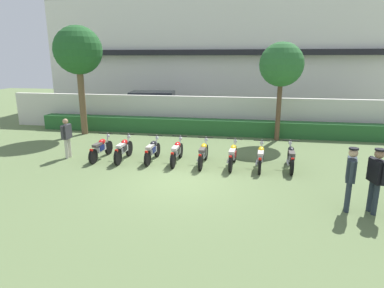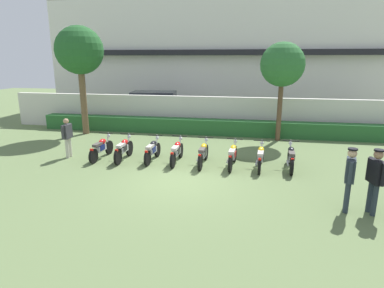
% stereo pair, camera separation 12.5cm
% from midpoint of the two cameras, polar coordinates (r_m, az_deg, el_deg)
% --- Properties ---
extents(ground, '(60.00, 60.00, 0.00)m').
position_cam_midpoint_polar(ground, '(10.93, -1.72, -6.35)').
color(ground, '#607547').
extents(building, '(24.48, 6.50, 8.08)m').
position_cam_midpoint_polar(building, '(25.43, 5.89, 14.86)').
color(building, white).
rests_on(building, ground).
extents(compound_wall, '(23.25, 0.30, 1.92)m').
position_cam_midpoint_polar(compound_wall, '(18.00, 3.49, 5.17)').
color(compound_wall, silver).
rests_on(compound_wall, ground).
extents(hedge_row, '(18.60, 0.70, 0.80)m').
position_cam_midpoint_polar(hedge_row, '(17.42, 3.17, 2.98)').
color(hedge_row, '#28602D').
rests_on(hedge_row, ground).
extents(parked_car, '(4.68, 2.49, 1.89)m').
position_cam_midpoint_polar(parked_car, '(21.07, -6.03, 6.44)').
color(parked_car, silver).
rests_on(parked_car, ground).
extents(tree_near_inspector, '(2.41, 2.41, 5.52)m').
position_cam_midpoint_polar(tree_near_inspector, '(18.11, -18.72, 14.94)').
color(tree_near_inspector, brown).
rests_on(tree_near_inspector, ground).
extents(tree_far_side, '(2.06, 2.06, 4.66)m').
position_cam_midpoint_polar(tree_far_side, '(16.28, 15.63, 13.01)').
color(tree_far_side, brown).
rests_on(tree_far_side, ground).
extents(motorcycle_in_row_0, '(0.60, 1.90, 0.95)m').
position_cam_midpoint_polar(motorcycle_in_row_0, '(13.61, -15.20, -0.66)').
color(motorcycle_in_row_0, black).
rests_on(motorcycle_in_row_0, ground).
extents(motorcycle_in_row_1, '(0.60, 1.87, 0.97)m').
position_cam_midpoint_polar(motorcycle_in_row_1, '(13.19, -11.50, -0.85)').
color(motorcycle_in_row_1, black).
rests_on(motorcycle_in_row_1, ground).
extents(motorcycle_in_row_2, '(0.60, 1.79, 0.95)m').
position_cam_midpoint_polar(motorcycle_in_row_2, '(12.89, -6.60, -1.07)').
color(motorcycle_in_row_2, black).
rests_on(motorcycle_in_row_2, ground).
extents(motorcycle_in_row_3, '(0.60, 1.92, 0.96)m').
position_cam_midpoint_polar(motorcycle_in_row_3, '(12.64, -2.37, -1.29)').
color(motorcycle_in_row_3, black).
rests_on(motorcycle_in_row_3, ground).
extents(motorcycle_in_row_4, '(0.60, 1.95, 0.96)m').
position_cam_midpoint_polar(motorcycle_in_row_4, '(12.38, 2.23, -1.62)').
color(motorcycle_in_row_4, black).
rests_on(motorcycle_in_row_4, ground).
extents(motorcycle_in_row_5, '(0.60, 1.90, 0.97)m').
position_cam_midpoint_polar(motorcycle_in_row_5, '(12.24, 7.35, -1.90)').
color(motorcycle_in_row_5, black).
rests_on(motorcycle_in_row_5, ground).
extents(motorcycle_in_row_6, '(0.60, 1.88, 0.95)m').
position_cam_midpoint_polar(motorcycle_in_row_6, '(12.23, 12.08, -2.19)').
color(motorcycle_in_row_6, black).
rests_on(motorcycle_in_row_6, ground).
extents(motorcycle_in_row_7, '(0.60, 1.91, 0.97)m').
position_cam_midpoint_polar(motorcycle_in_row_7, '(12.39, 17.03, -2.22)').
color(motorcycle_in_row_7, black).
rests_on(motorcycle_in_row_7, ground).
extents(inspector_person, '(0.22, 0.65, 1.60)m').
position_cam_midpoint_polar(inspector_person, '(14.08, -20.57, 1.51)').
color(inspector_person, beige).
rests_on(inspector_person, ground).
extents(officer_0, '(0.33, 0.66, 1.72)m').
position_cam_midpoint_polar(officer_0, '(9.43, 26.00, -4.76)').
color(officer_0, '#28333D').
rests_on(officer_0, ground).
extents(officer_1, '(0.33, 0.67, 1.73)m').
position_cam_midpoint_polar(officer_1, '(9.57, 29.52, -4.86)').
color(officer_1, '#28333D').
rests_on(officer_1, ground).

